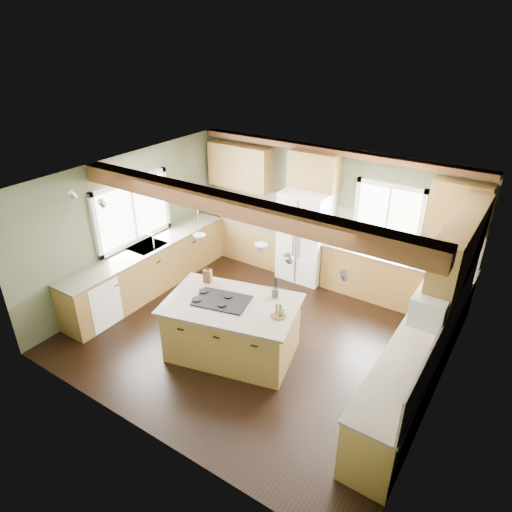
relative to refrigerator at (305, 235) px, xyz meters
The scene contains 37 objects.
floor 2.32m from the refrigerator, 81.95° to the right, with size 5.60×5.60×0.00m, color black.
ceiling 2.73m from the refrigerator, 81.95° to the right, with size 5.60×5.60×0.00m, color silver.
wall_back 0.63m from the refrigerator, 51.71° to the left, with size 5.60×5.60×0.00m, color #454B35.
wall_left 3.30m from the refrigerator, 139.70° to the right, with size 5.00×5.00×0.00m, color #454B35.
wall_right 3.78m from the refrigerator, 34.37° to the right, with size 5.00×5.00×0.00m, color #454B35.
ceiling_beam 3.18m from the refrigerator, 83.78° to the right, with size 5.55×0.26×0.26m, color #4D2616.
soffit_trim 1.69m from the refrigerator, 43.03° to the left, with size 5.55×0.20×0.10m, color #4D2616.
backsplash_back 0.57m from the refrigerator, 50.58° to the left, with size 5.58×0.03×0.58m, color brown.
backsplash_right 3.73m from the refrigerator, 33.86° to the right, with size 0.03×3.70×0.58m, color brown.
base_cab_back_left 1.56m from the refrigerator, behind, with size 2.02×0.60×0.88m, color brown.
counter_back_left 1.49m from the refrigerator, behind, with size 2.06×0.64×0.04m, color #4D4439.
base_cab_back_right 1.85m from the refrigerator, ahead, with size 2.62×0.60×0.88m, color brown.
counter_back_right 1.79m from the refrigerator, ahead, with size 2.66×0.64×0.04m, color #4D4439.
base_cab_left 3.06m from the refrigerator, 136.74° to the right, with size 0.60×3.70×0.88m, color brown.
counter_left 3.02m from the refrigerator, 136.74° to the right, with size 0.64×3.74×0.04m, color #4D4439.
base_cab_right 3.51m from the refrigerator, 36.47° to the right, with size 0.60×3.70×0.88m, color brown.
counter_right 3.48m from the refrigerator, 36.47° to the right, with size 0.64×3.74×0.04m, color #4D4439.
upper_cab_back_left 2.00m from the refrigerator, behind, with size 1.40×0.35×0.90m, color brown.
upper_cab_over_fridge 1.27m from the refrigerator, 90.00° to the left, with size 0.96×0.35×0.70m, color brown.
upper_cab_right 3.34m from the refrigerator, 22.64° to the right, with size 0.35×2.20×0.90m, color brown.
upper_cab_back_corner 2.81m from the refrigerator, ahead, with size 0.90×0.35×0.90m, color brown.
window_left 3.30m from the refrigerator, 140.15° to the right, with size 0.04×1.60×1.05m, color white.
window_back 1.63m from the refrigerator, 13.94° to the left, with size 1.10×0.04×1.00m, color white.
sink 3.02m from the refrigerator, 136.74° to the right, with size 0.50×0.65×0.03m, color #262628.
faucet 2.90m from the refrigerator, 134.30° to the right, with size 0.02×0.02×0.28m, color #B2B2B7.
dishwasher 4.05m from the refrigerator, 123.02° to the right, with size 0.60×0.60×0.84m, color white.
oven 4.40m from the refrigerator, 50.38° to the right, with size 0.60×0.72×0.84m, color white.
microwave 3.66m from the refrigerator, 37.00° to the right, with size 0.40×0.70×0.38m, color white.
pendant_left 3.03m from the refrigerator, 94.29° to the right, with size 0.18×0.18×0.16m, color #B2B2B7.
pendant_right 2.90m from the refrigerator, 75.60° to the right, with size 0.18×0.18×0.16m, color #B2B2B7.
refrigerator is the anchor object (origin of this frame).
island 2.80m from the refrigerator, 85.19° to the right, with size 1.84×1.12×0.88m, color brown.
island_top 2.76m from the refrigerator, 85.19° to the right, with size 1.96×1.25×0.04m, color #4D4439.
cooktop 2.79m from the refrigerator, 88.30° to the right, with size 0.80×0.53×0.02m, color black.
knife_block 2.50m from the refrigerator, 100.41° to the right, with size 0.13×0.10×0.21m, color brown.
utensil_crock 2.35m from the refrigerator, 73.21° to the right, with size 0.11×0.11×0.14m, color #473C39.
bottle_tray 2.82m from the refrigerator, 69.75° to the right, with size 0.23×0.23×0.21m, color brown, non-canonical shape.
Camera 1 is at (3.36, -5.14, 4.65)m, focal length 32.00 mm.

